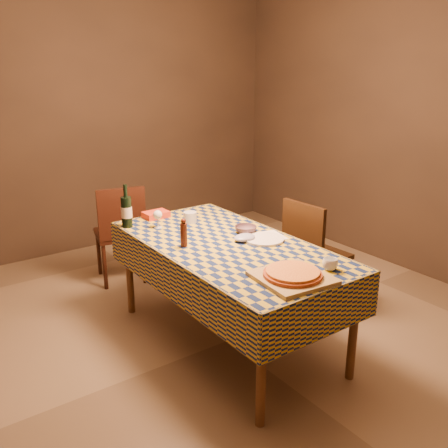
{
  "coord_description": "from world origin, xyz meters",
  "views": [
    {
      "loc": [
        -1.92,
        -2.62,
        1.98
      ],
      "look_at": [
        0.0,
        0.05,
        0.9
      ],
      "focal_mm": 40.0,
      "sensor_mm": 36.0,
      "label": 1
    }
  ],
  "objects_px": {
    "wine_bottle": "(127,211)",
    "chair_right": "(311,249)",
    "white_plate": "(264,239)",
    "chair_far": "(121,229)",
    "cutting_board": "(292,278)",
    "bowl": "(246,229)",
    "dining_table": "(228,254)",
    "pizza": "(293,273)"
  },
  "relations": [
    {
      "from": "bowl",
      "to": "wine_bottle",
      "type": "distance_m",
      "value": 0.91
    },
    {
      "from": "dining_table",
      "to": "bowl",
      "type": "relative_size",
      "value": 11.46
    },
    {
      "from": "cutting_board",
      "to": "white_plate",
      "type": "distance_m",
      "value": 0.68
    },
    {
      "from": "bowl",
      "to": "chair_far",
      "type": "distance_m",
      "value": 1.39
    },
    {
      "from": "dining_table",
      "to": "chair_far",
      "type": "relative_size",
      "value": 1.98
    },
    {
      "from": "cutting_board",
      "to": "wine_bottle",
      "type": "height_order",
      "value": "wine_bottle"
    },
    {
      "from": "dining_table",
      "to": "white_plate",
      "type": "distance_m",
      "value": 0.28
    },
    {
      "from": "bowl",
      "to": "chair_right",
      "type": "xyz_separation_m",
      "value": [
        0.62,
        -0.08,
        -0.27
      ]
    },
    {
      "from": "wine_bottle",
      "to": "chair_right",
      "type": "relative_size",
      "value": 0.36
    },
    {
      "from": "dining_table",
      "to": "chair_right",
      "type": "height_order",
      "value": "chair_right"
    },
    {
      "from": "dining_table",
      "to": "wine_bottle",
      "type": "bearing_deg",
      "value": 118.64
    },
    {
      "from": "cutting_board",
      "to": "chair_right",
      "type": "relative_size",
      "value": 0.43
    },
    {
      "from": "dining_table",
      "to": "pizza",
      "type": "distance_m",
      "value": 0.71
    },
    {
      "from": "wine_bottle",
      "to": "cutting_board",
      "type": "bearing_deg",
      "value": -76.19
    },
    {
      "from": "wine_bottle",
      "to": "chair_far",
      "type": "bearing_deg",
      "value": 70.97
    },
    {
      "from": "bowl",
      "to": "wine_bottle",
      "type": "xyz_separation_m",
      "value": [
        -0.65,
        0.63,
        0.1
      ]
    },
    {
      "from": "cutting_board",
      "to": "dining_table",
      "type": "bearing_deg",
      "value": 85.76
    },
    {
      "from": "pizza",
      "to": "wine_bottle",
      "type": "xyz_separation_m",
      "value": [
        -0.36,
        1.45,
        0.08
      ]
    },
    {
      "from": "cutting_board",
      "to": "pizza",
      "type": "height_order",
      "value": "pizza"
    },
    {
      "from": "pizza",
      "to": "wine_bottle",
      "type": "bearing_deg",
      "value": 103.81
    },
    {
      "from": "dining_table",
      "to": "pizza",
      "type": "bearing_deg",
      "value": -94.24
    },
    {
      "from": "white_plate",
      "to": "chair_right",
      "type": "height_order",
      "value": "chair_right"
    },
    {
      "from": "dining_table",
      "to": "cutting_board",
      "type": "xyz_separation_m",
      "value": [
        -0.05,
        -0.7,
        0.09
      ]
    },
    {
      "from": "wine_bottle",
      "to": "white_plate",
      "type": "bearing_deg",
      "value": -52.07
    },
    {
      "from": "pizza",
      "to": "chair_far",
      "type": "bearing_deg",
      "value": 93.44
    },
    {
      "from": "wine_bottle",
      "to": "chair_right",
      "type": "height_order",
      "value": "wine_bottle"
    },
    {
      "from": "chair_right",
      "to": "cutting_board",
      "type": "bearing_deg",
      "value": -141.23
    },
    {
      "from": "cutting_board",
      "to": "bowl",
      "type": "relative_size",
      "value": 2.46
    },
    {
      "from": "pizza",
      "to": "wine_bottle",
      "type": "distance_m",
      "value": 1.5
    },
    {
      "from": "wine_bottle",
      "to": "chair_right",
      "type": "xyz_separation_m",
      "value": [
        1.27,
        -0.72,
        -0.37
      ]
    },
    {
      "from": "chair_right",
      "to": "chair_far",
      "type": "bearing_deg",
      "value": 126.93
    },
    {
      "from": "dining_table",
      "to": "chair_right",
      "type": "xyz_separation_m",
      "value": [
        0.86,
        0.03,
        -0.17
      ]
    },
    {
      "from": "bowl",
      "to": "white_plate",
      "type": "relative_size",
      "value": 0.57
    },
    {
      "from": "wine_bottle",
      "to": "chair_far",
      "type": "height_order",
      "value": "wine_bottle"
    },
    {
      "from": "dining_table",
      "to": "white_plate",
      "type": "height_order",
      "value": "white_plate"
    },
    {
      "from": "pizza",
      "to": "wine_bottle",
      "type": "height_order",
      "value": "wine_bottle"
    },
    {
      "from": "cutting_board",
      "to": "chair_right",
      "type": "xyz_separation_m",
      "value": [
        0.91,
        0.73,
        -0.26
      ]
    },
    {
      "from": "dining_table",
      "to": "cutting_board",
      "type": "bearing_deg",
      "value": -94.24
    },
    {
      "from": "cutting_board",
      "to": "chair_far",
      "type": "relative_size",
      "value": 0.43
    },
    {
      "from": "cutting_board",
      "to": "white_plate",
      "type": "height_order",
      "value": "cutting_board"
    },
    {
      "from": "white_plate",
      "to": "chair_far",
      "type": "height_order",
      "value": "chair_far"
    },
    {
      "from": "pizza",
      "to": "chair_right",
      "type": "xyz_separation_m",
      "value": [
        0.91,
        0.73,
        -0.29
      ]
    }
  ]
}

